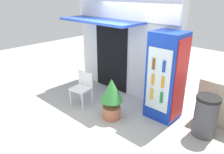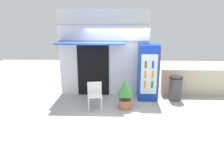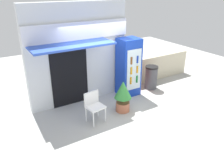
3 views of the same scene
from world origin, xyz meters
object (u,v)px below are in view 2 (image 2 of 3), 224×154
at_px(trash_bin, 175,88).
at_px(drink_cooler, 148,72).
at_px(potted_plant_near_shop, 125,92).
at_px(plastic_chair, 95,93).

bearing_deg(trash_bin, drink_cooler, 176.42).
xyz_separation_m(drink_cooler, potted_plant_near_shop, (-0.82, -0.88, -0.44)).
bearing_deg(potted_plant_near_shop, plastic_chair, -178.95).
xyz_separation_m(drink_cooler, plastic_chair, (-1.81, -0.90, -0.48)).
relative_size(potted_plant_near_shop, trash_bin, 1.13).
distance_m(drink_cooler, plastic_chair, 2.07).
bearing_deg(potted_plant_near_shop, trash_bin, 24.36).
bearing_deg(potted_plant_near_shop, drink_cooler, 47.00).
bearing_deg(trash_bin, plastic_chair, -163.33).
distance_m(plastic_chair, potted_plant_near_shop, 0.99).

